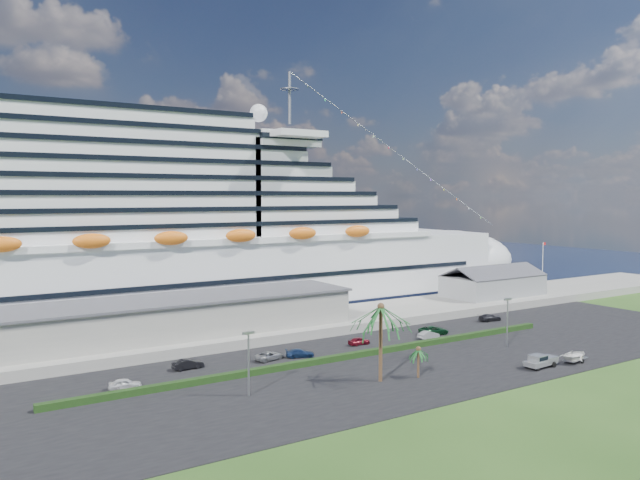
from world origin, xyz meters
TOP-DOWN VIEW (x-y plane):
  - ground at (0.00, 0.00)m, footprint 420.00×420.00m
  - asphalt_lot at (0.00, 11.00)m, footprint 140.00×38.00m
  - wharf at (0.00, 40.00)m, footprint 240.00×20.00m
  - water at (0.00, 130.00)m, footprint 420.00×160.00m
  - cruise_ship at (-21.53, 64.00)m, footprint 191.00×38.00m
  - terminal_building at (-25.00, 40.00)m, footprint 61.00×15.00m
  - port_shed at (52.00, 40.00)m, footprint 24.00×12.31m
  - flagpole at (70.04, 40.00)m, footprint 1.08×0.16m
  - hedge at (-8.00, 16.00)m, footprint 88.00×1.10m
  - lamp_post_left at (-28.00, 8.00)m, footprint 1.60×0.35m
  - lamp_post_right at (20.00, 8.00)m, footprint 1.60×0.35m
  - palm_tall at (-10.00, 4.00)m, footprint 8.82×8.82m
  - palm_short at (-4.50, 2.50)m, footprint 3.53×3.53m
  - parked_car_0 at (-40.56, 19.13)m, footprint 4.48×2.78m
  - parked_car_1 at (-30.16, 23.89)m, footprint 4.56×1.67m
  - parked_car_2 at (-17.71, 22.01)m, footprint 5.12×3.19m
  - parked_car_3 at (-12.86, 20.91)m, footprint 4.85×3.34m
  - parked_car_4 at (-0.14, 22.55)m, footprint 3.89×1.59m
  - parked_car_5 at (12.97, 19.61)m, footprint 4.12×1.46m
  - parked_car_6 at (16.17, 21.71)m, footprint 6.00×4.11m
  - parked_car_7 at (34.26, 24.74)m, footprint 5.16×2.61m
  - pickup_truck at (14.19, -3.35)m, footprint 5.78×2.42m
  - boat_trailer at (21.15, -4.34)m, footprint 6.04×4.40m

SIDE VIEW (x-z plane):
  - ground at x=0.00m, z-range 0.00..0.00m
  - water at x=0.00m, z-range 0.00..0.02m
  - asphalt_lot at x=0.00m, z-range 0.00..0.12m
  - hedge at x=-8.00m, z-range 0.12..1.02m
  - parked_car_3 at x=-12.86m, z-range 0.12..1.42m
  - parked_car_4 at x=-0.14m, z-range 0.12..1.44m
  - parked_car_2 at x=-17.71m, z-range 0.12..1.44m
  - parked_car_5 at x=12.97m, z-range 0.12..1.48m
  - parked_car_0 at x=-40.56m, z-range 0.12..1.54m
  - parked_car_7 at x=34.26m, z-range 0.12..1.56m
  - parked_car_1 at x=-30.16m, z-range 0.12..1.61m
  - parked_car_6 at x=16.17m, z-range 0.12..1.64m
  - wharf at x=0.00m, z-range 0.00..1.80m
  - pickup_truck at x=14.19m, z-range 0.22..2.22m
  - boat_trailer at x=21.15m, z-range 0.39..2.07m
  - palm_short at x=-4.50m, z-range 1.38..5.95m
  - port_shed at x=52.00m, z-range 0.71..8.08m
  - terminal_building at x=-25.00m, z-range 1.86..8.16m
  - lamp_post_left at x=-28.00m, z-range 1.21..9.48m
  - lamp_post_right at x=20.00m, z-range 1.21..9.48m
  - flagpole at x=70.04m, z-range 2.27..14.27m
  - palm_tall at x=-10.00m, z-range 3.64..14.77m
  - cruise_ship at x=-21.53m, z-range -10.31..43.69m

